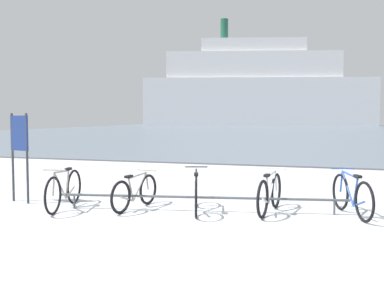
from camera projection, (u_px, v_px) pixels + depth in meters
name	position (u px, v px, depth m)	size (l,w,h in m)	color
ground	(309.00, 131.00, 58.30)	(80.00, 132.00, 0.08)	silver
bike_rack	(200.00, 198.00, 8.50)	(5.56, 1.08, 0.31)	#4C5156
bicycle_0	(64.00, 190.00, 8.74)	(0.50, 1.76, 0.85)	black
bicycle_1	(135.00, 192.00, 8.75)	(0.46, 1.61, 0.75)	black
bicycle_2	(196.00, 192.00, 8.50)	(0.62, 1.73, 0.83)	black
bicycle_3	(270.00, 194.00, 8.40)	(0.46, 1.72, 0.82)	black
bicycle_4	(352.00, 195.00, 8.15)	(0.71, 1.65, 0.84)	black
info_sign	(19.00, 142.00, 9.37)	(0.54, 0.19, 1.92)	#33383D
ferry_ship	(256.00, 90.00, 91.19)	(47.62, 20.13, 22.02)	white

